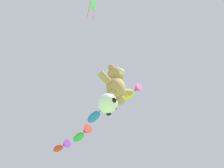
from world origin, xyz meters
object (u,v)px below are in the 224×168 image
(fish_kite_cobalt, at_px, (98,113))
(fish_kite_goldfin, at_px, (133,92))
(soccer_ball_kite, at_px, (108,104))
(fish_kite_crimson, at_px, (62,146))
(teddy_bear_kite, at_px, (116,84))
(fish_kite_emerald, at_px, (82,134))
(diamond_kite, at_px, (93,2))

(fish_kite_cobalt, bearing_deg, fish_kite_goldfin, -82.46)
(soccer_ball_kite, distance_m, fish_kite_cobalt, 4.99)
(fish_kite_goldfin, height_order, fish_kite_crimson, fish_kite_goldfin)
(fish_kite_cobalt, height_order, fish_kite_crimson, fish_kite_cobalt)
(teddy_bear_kite, bearing_deg, fish_kite_emerald, 68.49)
(fish_kite_cobalt, distance_m, diamond_kite, 7.27)
(fish_kite_crimson, bearing_deg, fish_kite_goldfin, -91.84)
(teddy_bear_kite, relative_size, fish_kite_emerald, 1.17)
(fish_kite_goldfin, relative_size, fish_kite_cobalt, 0.69)
(fish_kite_cobalt, bearing_deg, teddy_bear_kite, -115.94)
(fish_kite_crimson, relative_size, diamond_kite, 0.70)
(soccer_ball_kite, relative_size, diamond_kite, 0.45)
(fish_kite_cobalt, bearing_deg, diamond_kite, -133.98)
(fish_kite_cobalt, height_order, diamond_kite, diamond_kite)
(soccer_ball_kite, xyz_separation_m, fish_kite_goldfin, (2.68, 0.64, 2.83))
(soccer_ball_kite, height_order, fish_kite_goldfin, fish_kite_goldfin)
(fish_kite_goldfin, height_order, fish_kite_cobalt, fish_kite_goldfin)
(soccer_ball_kite, height_order, fish_kite_crimson, fish_kite_crimson)
(soccer_ball_kite, height_order, fish_kite_cobalt, fish_kite_cobalt)
(fish_kite_goldfin, bearing_deg, teddy_bear_kite, -161.95)
(fish_kite_emerald, bearing_deg, fish_kite_crimson, 91.26)
(fish_kite_goldfin, distance_m, diamond_kite, 5.96)
(soccer_ball_kite, relative_size, fish_kite_crimson, 0.64)
(fish_kite_emerald, xyz_separation_m, fish_kite_crimson, (-0.06, 2.59, 0.02))
(fish_kite_goldfin, height_order, fish_kite_emerald, fish_kite_goldfin)
(teddy_bear_kite, relative_size, diamond_kite, 1.02)
(teddy_bear_kite, xyz_separation_m, fish_kite_cobalt, (1.76, 3.62, 0.97))
(teddy_bear_kite, xyz_separation_m, diamond_kite, (-2.98, -1.29, 3.46))
(fish_kite_emerald, distance_m, fish_kite_crimson, 2.59)
(teddy_bear_kite, bearing_deg, diamond_kite, -156.63)
(teddy_bear_kite, relative_size, fish_kite_goldfin, 1.59)
(teddy_bear_kite, bearing_deg, fish_kite_cobalt, 64.06)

